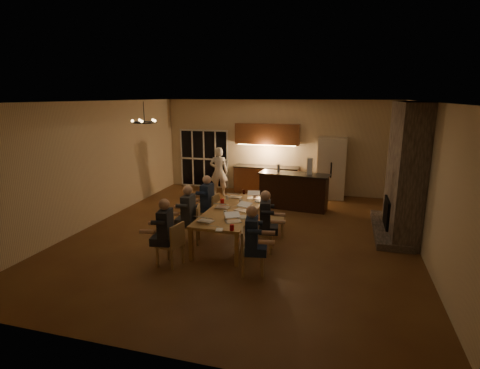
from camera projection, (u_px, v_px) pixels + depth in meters
The scene contains 44 objects.
floor at pixel (242, 235), 9.16m from camera, with size 9.00×9.00×0.00m, color brown.
back_wall at pixel (277, 147), 13.02m from camera, with size 8.00×0.04×3.20m, color beige.
left_wall at pixel (96, 163), 9.85m from camera, with size 0.04×9.00×3.20m, color beige.
right_wall at pixel (430, 182), 7.72m from camera, with size 0.04×9.00×3.20m, color beige.
ceiling at pixel (243, 101), 8.41m from camera, with size 8.00×9.00×0.04m, color white.
french_doors at pixel (204, 159), 13.81m from camera, with size 1.86×0.08×2.10m, color black.
fireplace at pixel (405, 170), 8.93m from camera, with size 0.58×2.50×3.20m, color #6B5E54.
kitchenette at pixel (266, 159), 12.89m from camera, with size 2.24×0.68×2.40m, color brown, non-canonical shape.
refrigerator at pixel (331, 168), 12.30m from camera, with size 0.90×0.68×2.00m, color beige.
dining_table at pixel (233, 225), 8.79m from camera, with size 1.10×2.80×0.75m, color #C3824E.
bar_island at pixel (294, 191), 11.22m from camera, with size 2.07×0.68×1.08m, color black.
chair_left_near at pixel (170, 244), 7.46m from camera, with size 0.44×0.44×0.89m, color tan, non-canonical shape.
chair_left_mid at pixel (190, 224), 8.60m from camera, with size 0.44×0.44×0.89m, color tan, non-canonical shape.
chair_left_far at pixel (209, 211), 9.61m from camera, with size 0.44×0.44×0.89m, color tan, non-canonical shape.
chair_right_near at pixel (253, 252), 7.09m from camera, with size 0.44×0.44×0.89m, color tan, non-canonical shape.
chair_right_mid at pixel (263, 232), 8.12m from camera, with size 0.44×0.44×0.89m, color tan, non-canonical shape.
chair_right_far at pixel (275, 218), 9.05m from camera, with size 0.44×0.44×0.89m, color tan, non-canonical shape.
person_left_near at pixel (166, 232), 7.41m from camera, with size 0.60×0.60×1.38m, color black, non-canonical shape.
person_right_near at pixel (252, 241), 6.96m from camera, with size 0.60×0.60×1.38m, color #1B2944, non-canonical shape.
person_left_mid at pixel (188, 215), 8.49m from camera, with size 0.60×0.60×1.38m, color #353A3F, non-canonical shape.
person_right_mid at pixel (265, 222), 8.03m from camera, with size 0.60×0.60×1.38m, color black, non-canonical shape.
person_left_far at pixel (207, 202), 9.53m from camera, with size 0.60×0.60×1.38m, color #1B2944, non-canonical shape.
standing_person at pixel (219, 172), 12.60m from camera, with size 0.61×0.40×1.67m, color white.
chandelier at pixel (144, 122), 8.30m from camera, with size 0.54×0.54×0.03m, color black.
laptop_a at pixel (206, 216), 7.84m from camera, with size 0.32×0.28×0.23m, color silver, non-canonical shape.
laptop_b at pixel (233, 217), 7.82m from camera, with size 0.32×0.28×0.23m, color silver, non-canonical shape.
laptop_c at pixel (222, 203), 8.81m from camera, with size 0.32×0.28×0.23m, color silver, non-canonical shape.
laptop_d at pixel (242, 206), 8.58m from camera, with size 0.32×0.28×0.23m, color silver, non-canonical shape.
laptop_e at pixel (235, 193), 9.70m from camera, with size 0.32×0.28×0.23m, color silver, non-canonical shape.
laptop_f at pixel (254, 194), 9.59m from camera, with size 0.32×0.28×0.23m, color silver, non-canonical shape.
mug_front at pixel (225, 213), 8.29m from camera, with size 0.07×0.07×0.10m, color white.
mug_mid at pixel (241, 201), 9.19m from camera, with size 0.09×0.09×0.10m, color white.
mug_back at pixel (227, 197), 9.53m from camera, with size 0.08×0.08×0.10m, color white.
redcup_near at pixel (232, 228), 7.33m from camera, with size 0.08×0.08×0.12m, color red.
redcup_mid at pixel (222, 201), 9.14m from camera, with size 0.09×0.09×0.12m, color red.
redcup_far at pixel (255, 193), 9.90m from camera, with size 0.08×0.08×0.12m, color red.
can_silver at pixel (225, 217), 7.99m from camera, with size 0.06×0.06×0.12m, color #B2B2B7.
can_cola at pixel (244, 192), 10.04m from camera, with size 0.06×0.06×0.12m, color #3F0F0C.
plate_near at pixel (242, 217), 8.11m from camera, with size 0.24×0.24×0.02m, color white.
plate_left at pixel (205, 221), 7.87m from camera, with size 0.22×0.22×0.02m, color white.
plate_far at pixel (259, 201), 9.35m from camera, with size 0.23×0.23×0.02m, color white.
notepad at pixel (219, 230), 7.37m from camera, with size 0.14×0.19×0.01m, color white.
bar_bottle at pixel (279, 168), 11.25m from camera, with size 0.08×0.08×0.24m, color #99999E.
bar_blender at pixel (310, 166), 10.92m from camera, with size 0.15×0.15×0.48m, color silver.
Camera 1 is at (2.29, -8.31, 3.33)m, focal length 28.00 mm.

